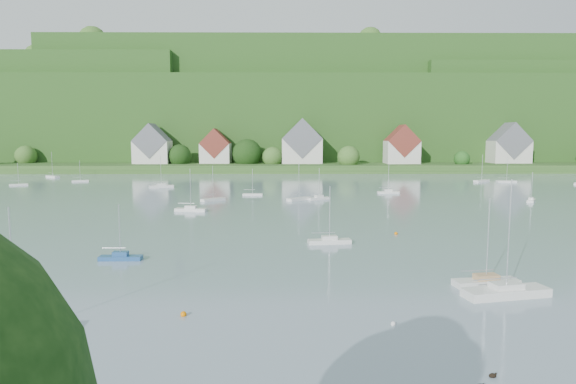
% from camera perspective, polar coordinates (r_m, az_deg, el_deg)
% --- Properties ---
extents(far_shore_strip, '(600.00, 60.00, 3.00)m').
position_cam_1_polar(far_shore_strip, '(211.45, 0.13, 3.13)').
color(far_shore_strip, '#284C1C').
rests_on(far_shore_strip, ground).
extents(forested_ridge, '(620.00, 181.22, 69.89)m').
position_cam_1_polar(forested_ridge, '(279.81, 0.05, 8.32)').
color(forested_ridge, '#1A4115').
rests_on(forested_ridge, ground).
extents(village_building_0, '(14.00, 10.40, 16.00)m').
position_cam_1_polar(village_building_0, '(204.99, -15.45, 5.03)').
color(village_building_0, silver).
rests_on(village_building_0, far_shore_strip).
extents(village_building_1, '(12.00, 9.36, 14.00)m').
position_cam_1_polar(village_building_1, '(202.04, -8.40, 4.96)').
color(village_building_1, silver).
rests_on(village_building_1, far_shore_strip).
extents(village_building_2, '(16.00, 11.44, 18.00)m').
position_cam_1_polar(village_building_2, '(199.25, 1.61, 5.45)').
color(village_building_2, silver).
rests_on(village_building_2, far_shore_strip).
extents(village_building_3, '(13.00, 10.40, 15.50)m').
position_cam_1_polar(village_building_3, '(202.74, 13.05, 5.06)').
color(village_building_3, silver).
rests_on(village_building_3, far_shore_strip).
extents(village_building_4, '(15.00, 10.40, 16.50)m').
position_cam_1_polar(village_building_4, '(221.32, 24.25, 4.81)').
color(village_building_4, silver).
rests_on(village_building_4, far_shore_strip).
extents(near_sailboat_0, '(6.74, 2.23, 8.98)m').
position_cam_1_polar(near_sailboat_0, '(40.25, -29.00, -13.62)').
color(near_sailboat_0, silver).
rests_on(near_sailboat_0, ground).
extents(near_sailboat_1, '(4.70, 1.37, 6.32)m').
position_cam_1_polar(near_sailboat_1, '(58.42, -18.85, -7.10)').
color(near_sailboat_1, navy).
rests_on(near_sailboat_1, ground).
extents(near_sailboat_2, '(6.23, 2.55, 8.17)m').
position_cam_1_polar(near_sailboat_2, '(49.56, 21.99, -9.58)').
color(near_sailboat_2, silver).
rests_on(near_sailboat_2, ground).
extents(near_sailboat_3, '(5.67, 2.22, 7.45)m').
position_cam_1_polar(near_sailboat_3, '(63.76, 4.83, -5.62)').
color(near_sailboat_3, silver).
rests_on(near_sailboat_3, ground).
extents(near_sailboat_4, '(7.80, 3.61, 10.16)m').
position_cam_1_polar(near_sailboat_4, '(47.00, 23.97, -10.46)').
color(near_sailboat_4, silver).
rests_on(near_sailboat_4, ground).
extents(mooring_buoy_0, '(0.48, 0.48, 0.48)m').
position_cam_1_polar(mooring_buoy_0, '(39.77, -12.02, -13.88)').
color(mooring_buoy_0, orange).
rests_on(mooring_buoy_0, ground).
extents(mooring_buoy_1, '(0.38, 0.38, 0.38)m').
position_cam_1_polar(mooring_buoy_1, '(37.96, 12.11, -14.89)').
color(mooring_buoy_1, silver).
rests_on(mooring_buoy_1, ground).
extents(mooring_buoy_3, '(0.48, 0.48, 0.48)m').
position_cam_1_polar(mooring_buoy_3, '(71.15, 12.42, -4.83)').
color(mooring_buoy_3, orange).
rests_on(mooring_buoy_3, ground).
extents(duck_pair, '(1.66, 1.48, 0.32)m').
position_cam_1_polar(duck_pair, '(31.52, 22.05, -19.63)').
color(duck_pair, black).
rests_on(duck_pair, ground).
extents(far_sailboat_cluster, '(180.72, 80.14, 8.71)m').
position_cam_1_polar(far_sailboat_cluster, '(130.00, 6.58, 0.51)').
color(far_sailboat_cluster, silver).
rests_on(far_sailboat_cluster, ground).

